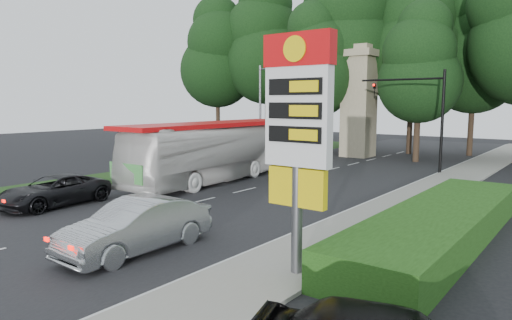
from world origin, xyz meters
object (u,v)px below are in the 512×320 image
Objects in this scene: traffic_signal_mast at (423,107)px; transit_bus at (213,152)px; gas_station_pylon at (298,122)px; suv_charcoal at (54,191)px; monument at (359,101)px; sedan_silver at (137,226)px; streetlight_signs at (262,109)px.

transit_bus is at bearing -127.77° from traffic_signal_mast.
gas_station_pylon is 0.95× the size of traffic_signal_mast.
transit_bus is (-9.18, -11.85, -2.81)m from traffic_signal_mast.
traffic_signal_mast is 24.33m from suv_charcoal.
traffic_signal_mast reaches higher than suv_charcoal.
sedan_silver is at bearing -78.80° from monument.
sedan_silver is (-5.37, -1.45, -3.56)m from gas_station_pylon.
monument is 18.20m from transit_bus.
streetlight_signs reaches higher than suv_charcoal.
monument is at bearing 111.80° from gas_station_pylon.
gas_station_pylon reaches higher than transit_bus.
traffic_signal_mast is 0.72× the size of monument.
monument is 1.87× the size of sedan_silver.
streetlight_signs is (-12.67, -1.99, -0.23)m from traffic_signal_mast.
streetlight_signs reaches higher than gas_station_pylon.
transit_bus reaches higher than suv_charcoal.
traffic_signal_mast is at bearing -38.00° from monument.
traffic_signal_mast reaches higher than sedan_silver.
traffic_signal_mast is at bearing 99.09° from gas_station_pylon.
streetlight_signs reaches higher than transit_bus.
sedan_silver is (-1.85, -23.45, -3.79)m from traffic_signal_mast.
transit_bus is (-1.50, -17.85, -3.24)m from monument.
traffic_signal_mast is 0.90× the size of streetlight_signs.
suv_charcoal is at bearing 178.14° from gas_station_pylon.
streetlight_signs is 10.77m from transit_bus.
transit_bus is (-12.70, 10.16, -2.58)m from gas_station_pylon.
traffic_signal_mast is (-3.52, 22.00, 0.22)m from gas_station_pylon.
streetlight_signs is at bearing 104.51° from transit_bus.
gas_station_pylon is 25.74m from streetlight_signs.
suv_charcoal is (-10.59, -21.55, -3.94)m from traffic_signal_mast.
monument is at bearing 80.20° from suv_charcoal.
streetlight_signs is 0.60× the size of transit_bus.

